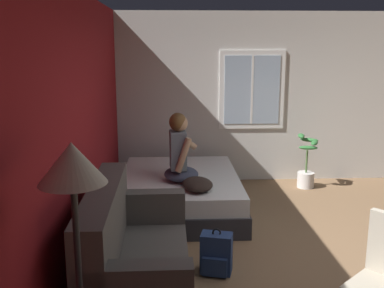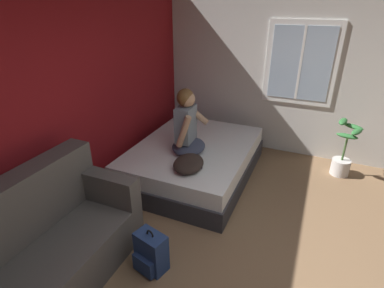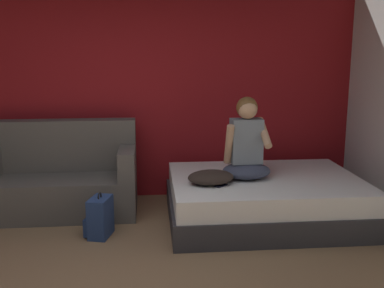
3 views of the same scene
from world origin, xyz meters
name	(u,v)px [view 1 (image 1 of 3)]	position (x,y,z in m)	size (l,w,h in m)	color
ground_plane	(339,265)	(0.00, 0.00, 0.00)	(40.00, 40.00, 0.00)	brown
wall_back_accent	(70,138)	(0.00, 2.63, 1.35)	(10.99, 0.16, 2.70)	maroon
wall_side_with_window	(275,98)	(3.07, 0.01, 1.35)	(0.19, 6.49, 2.70)	silver
bed	(180,193)	(1.68, 1.58, 0.24)	(2.10, 1.59, 0.48)	#2D2D33
couch	(132,262)	(-0.59, 2.03, 0.39)	(1.71, 0.83, 1.04)	#514C47
person_seated	(180,153)	(1.46, 1.58, 0.84)	(0.55, 0.47, 0.88)	#383D51
backpack	(216,254)	(-0.08, 1.26, 0.19)	(0.29, 0.34, 0.46)	navy
throw_pillow	(198,184)	(1.05, 1.38, 0.55)	(0.48, 0.36, 0.14)	#2D231E
cell_phone	(204,187)	(1.14, 1.30, 0.48)	(0.07, 0.14, 0.01)	black
floor_lamp	(74,193)	(-1.83, 2.21, 1.43)	(0.36, 0.36, 1.70)	black
potted_plant	(306,169)	(2.54, -0.41, 0.30)	(0.39, 0.37, 0.85)	silver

